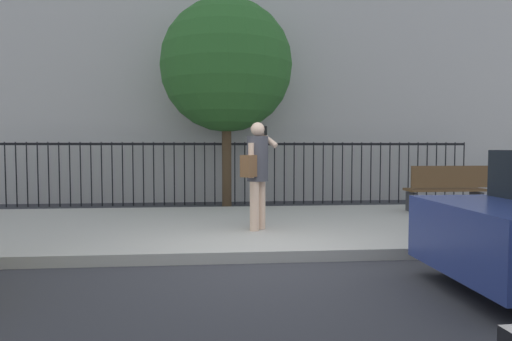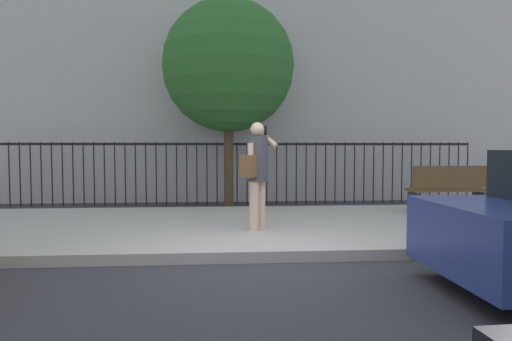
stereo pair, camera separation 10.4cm
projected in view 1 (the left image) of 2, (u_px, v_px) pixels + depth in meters
name	position (u px, v px, depth m)	size (l,w,h in m)	color
ground_plane	(265.00, 263.00, 5.78)	(60.00, 60.00, 0.00)	#333338
sidewalk	(251.00, 227.00, 7.97)	(28.00, 4.40, 0.15)	#B2ADA3
building_facade	(235.00, 18.00, 13.95)	(28.00, 4.00, 10.90)	#BCB7B2
iron_fence	(240.00, 165.00, 11.60)	(12.03, 0.04, 1.60)	black
pedestrian_on_phone	(257.00, 168.00, 7.23)	(0.65, 0.71, 1.73)	beige
street_bench	(446.00, 187.00, 9.28)	(1.60, 0.45, 0.95)	brown
street_tree_near	(226.00, 66.00, 10.84)	(3.15, 3.15, 4.99)	#4C3823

